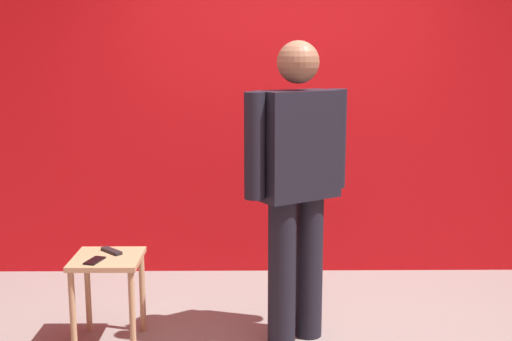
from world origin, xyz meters
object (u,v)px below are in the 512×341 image
standing_person (297,178)px  tv_remote (112,251)px  side_table (108,275)px  cell_phone (95,261)px

standing_person → tv_remote: (-1.12, 0.03, -0.46)m
side_table → tv_remote: (0.01, 0.08, 0.12)m
cell_phone → tv_remote: tv_remote is taller
side_table → cell_phone: 0.16m
standing_person → tv_remote: 1.21m
standing_person → tv_remote: bearing=178.5°
tv_remote → cell_phone: bearing=-155.7°
standing_person → tv_remote: size_ratio=10.64×
standing_person → tv_remote: standing_person is taller
side_table → tv_remote: 0.15m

